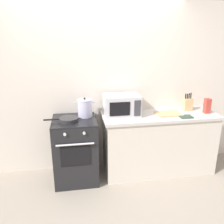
{
  "coord_description": "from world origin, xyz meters",
  "views": [
    {
      "loc": [
        -0.32,
        -2.4,
        1.97
      ],
      "look_at": [
        0.18,
        0.6,
        1.0
      ],
      "focal_mm": 36.73,
      "sensor_mm": 36.0,
      "label": 1
    }
  ],
  "objects_px": {
    "frying_pan": "(68,119)",
    "knife_block": "(187,104)",
    "stove": "(76,150)",
    "oven_mitt": "(186,117)",
    "microwave": "(121,105)",
    "cutting_board": "(168,114)",
    "stock_pot": "(85,108)",
    "pasta_box": "(207,106)"
  },
  "relations": [
    {
      "from": "stock_pot",
      "to": "pasta_box",
      "type": "xyz_separation_m",
      "value": [
        1.79,
        -0.14,
        -0.02
      ]
    },
    {
      "from": "pasta_box",
      "to": "microwave",
      "type": "bearing_deg",
      "value": 175.13
    },
    {
      "from": "frying_pan",
      "to": "cutting_board",
      "type": "bearing_deg",
      "value": 2.31
    },
    {
      "from": "microwave",
      "to": "cutting_board",
      "type": "distance_m",
      "value": 0.7
    },
    {
      "from": "stock_pot",
      "to": "knife_block",
      "type": "distance_m",
      "value": 1.56
    },
    {
      "from": "microwave",
      "to": "knife_block",
      "type": "distance_m",
      "value": 1.05
    },
    {
      "from": "frying_pan",
      "to": "oven_mitt",
      "type": "relative_size",
      "value": 2.54
    },
    {
      "from": "stove",
      "to": "cutting_board",
      "type": "height_order",
      "value": "cutting_board"
    },
    {
      "from": "knife_block",
      "to": "stove",
      "type": "bearing_deg",
      "value": -175.31
    },
    {
      "from": "stove",
      "to": "knife_block",
      "type": "distance_m",
      "value": 1.82
    },
    {
      "from": "microwave",
      "to": "oven_mitt",
      "type": "relative_size",
      "value": 2.78
    },
    {
      "from": "stove",
      "to": "frying_pan",
      "type": "height_order",
      "value": "frying_pan"
    },
    {
      "from": "microwave",
      "to": "knife_block",
      "type": "relative_size",
      "value": 1.82
    },
    {
      "from": "pasta_box",
      "to": "cutting_board",
      "type": "bearing_deg",
      "value": 177.06
    },
    {
      "from": "microwave",
      "to": "frying_pan",
      "type": "bearing_deg",
      "value": -169.75
    },
    {
      "from": "cutting_board",
      "to": "oven_mitt",
      "type": "height_order",
      "value": "cutting_board"
    },
    {
      "from": "microwave",
      "to": "stock_pot",
      "type": "bearing_deg",
      "value": 176.95
    },
    {
      "from": "stove",
      "to": "cutting_board",
      "type": "bearing_deg",
      "value": 0.05
    },
    {
      "from": "cutting_board",
      "to": "oven_mitt",
      "type": "distance_m",
      "value": 0.25
    },
    {
      "from": "stove",
      "to": "microwave",
      "type": "distance_m",
      "value": 0.92
    },
    {
      "from": "stove",
      "to": "stock_pot",
      "type": "height_order",
      "value": "stock_pot"
    },
    {
      "from": "knife_block",
      "to": "oven_mitt",
      "type": "xyz_separation_m",
      "value": [
        -0.17,
        -0.3,
        -0.09
      ]
    },
    {
      "from": "frying_pan",
      "to": "microwave",
      "type": "distance_m",
      "value": 0.77
    },
    {
      "from": "cutting_board",
      "to": "pasta_box",
      "type": "distance_m",
      "value": 0.59
    },
    {
      "from": "frying_pan",
      "to": "knife_block",
      "type": "xyz_separation_m",
      "value": [
        1.8,
        0.2,
        0.07
      ]
    },
    {
      "from": "microwave",
      "to": "knife_block",
      "type": "xyz_separation_m",
      "value": [
        1.04,
        0.06,
        -0.05
      ]
    },
    {
      "from": "oven_mitt",
      "to": "stock_pot",
      "type": "bearing_deg",
      "value": 169.22
    },
    {
      "from": "frying_pan",
      "to": "oven_mitt",
      "type": "bearing_deg",
      "value": -3.58
    },
    {
      "from": "stock_pot",
      "to": "frying_pan",
      "type": "xyz_separation_m",
      "value": [
        -0.23,
        -0.16,
        -0.1
      ]
    },
    {
      "from": "oven_mitt",
      "to": "knife_block",
      "type": "bearing_deg",
      "value": 60.79
    },
    {
      "from": "frying_pan",
      "to": "knife_block",
      "type": "height_order",
      "value": "knife_block"
    },
    {
      "from": "oven_mitt",
      "to": "frying_pan",
      "type": "bearing_deg",
      "value": 176.42
    },
    {
      "from": "stove",
      "to": "knife_block",
      "type": "bearing_deg",
      "value": 4.69
    },
    {
      "from": "frying_pan",
      "to": "oven_mitt",
      "type": "height_order",
      "value": "frying_pan"
    },
    {
      "from": "stove",
      "to": "oven_mitt",
      "type": "relative_size",
      "value": 5.11
    },
    {
      "from": "stock_pot",
      "to": "oven_mitt",
      "type": "bearing_deg",
      "value": -10.78
    },
    {
      "from": "frying_pan",
      "to": "cutting_board",
      "type": "distance_m",
      "value": 1.44
    },
    {
      "from": "stove",
      "to": "stock_pot",
      "type": "xyz_separation_m",
      "value": [
        0.16,
        0.11,
        0.58
      ]
    },
    {
      "from": "stove",
      "to": "oven_mitt",
      "type": "bearing_deg",
      "value": -5.84
    },
    {
      "from": "stove",
      "to": "frying_pan",
      "type": "relative_size",
      "value": 2.02
    },
    {
      "from": "microwave",
      "to": "pasta_box",
      "type": "xyz_separation_m",
      "value": [
        1.27,
        -0.11,
        -0.04
      ]
    },
    {
      "from": "stock_pot",
      "to": "cutting_board",
      "type": "distance_m",
      "value": 1.21
    }
  ]
}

